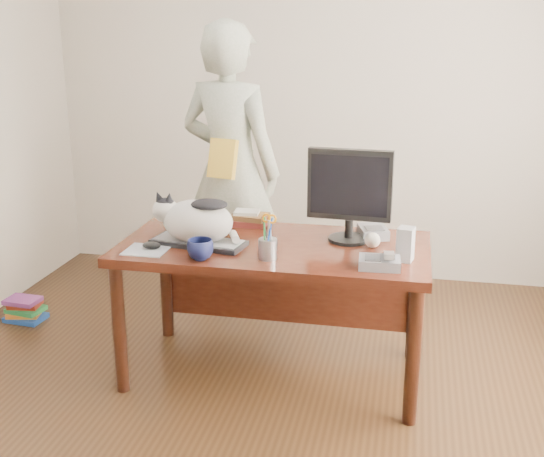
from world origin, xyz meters
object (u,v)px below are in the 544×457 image
(pen_cup, at_px, (268,246))
(speaker, at_px, (405,244))
(book_pile_b, at_px, (25,310))
(keyboard, at_px, (199,242))
(mouse, at_px, (152,245))
(calculator, at_px, (373,232))
(baseball, at_px, (373,240))
(monitor, at_px, (350,190))
(desk, at_px, (277,266))
(phone, at_px, (381,262))
(cat, at_px, (195,219))
(book_stack, at_px, (249,219))
(person, at_px, (230,170))
(coffee_mug, at_px, (200,249))

(pen_cup, height_order, speaker, pen_cup)
(book_pile_b, bearing_deg, keyboard, -18.26)
(mouse, relative_size, calculator, 0.44)
(pen_cup, height_order, calculator, pen_cup)
(baseball, bearing_deg, book_pile_b, 172.23)
(mouse, bearing_deg, monitor, 19.25)
(desk, relative_size, phone, 7.95)
(keyboard, relative_size, cat, 1.06)
(desk, xyz_separation_m, monitor, (0.37, 0.04, 0.43))
(baseball, bearing_deg, cat, -171.30)
(cat, height_order, monitor, monitor)
(desk, xyz_separation_m, cat, (-0.40, -0.17, 0.29))
(keyboard, xyz_separation_m, phone, (0.94, -0.15, 0.02))
(mouse, height_order, book_pile_b, mouse)
(mouse, relative_size, book_pile_b, 0.37)
(keyboard, bearing_deg, phone, 0.30)
(phone, height_order, speaker, speaker)
(cat, xyz_separation_m, book_stack, (0.19, 0.41, -0.10))
(person, bearing_deg, keyboard, 109.65)
(coffee_mug, bearing_deg, calculator, 34.20)
(cat, bearing_deg, baseball, 18.08)
(mouse, bearing_deg, pen_cup, -1.30)
(book_stack, bearing_deg, calculator, -3.59)
(mouse, relative_size, coffee_mug, 0.75)
(mouse, bearing_deg, baseball, 13.45)
(calculator, height_order, person, person)
(speaker, height_order, book_stack, speaker)
(desk, bearing_deg, book_pile_b, 171.03)
(desk, distance_m, book_stack, 0.37)
(speaker, bearing_deg, keyboard, -169.43)
(cat, bearing_deg, book_stack, 75.11)
(desk, distance_m, keyboard, 0.45)
(speaker, height_order, person, person)
(phone, relative_size, person, 0.11)
(desk, bearing_deg, monitor, 6.48)
(book_stack, height_order, calculator, book_stack)
(book_pile_b, bearing_deg, mouse, -26.56)
(pen_cup, xyz_separation_m, baseball, (0.49, 0.28, -0.02))
(cat, bearing_deg, monitor, 24.82)
(desk, height_order, coffee_mug, coffee_mug)
(desk, height_order, baseball, baseball)
(monitor, xyz_separation_m, book_stack, (-0.58, 0.20, -0.24))
(book_stack, bearing_deg, cat, -111.39)
(cat, height_order, baseball, cat)
(speaker, distance_m, book_pile_b, 2.55)
(speaker, relative_size, book_pile_b, 0.65)
(desk, height_order, cat, cat)
(book_pile_b, bearing_deg, person, 21.99)
(cat, relative_size, book_pile_b, 1.88)
(pen_cup, bearing_deg, coffee_mug, -166.62)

